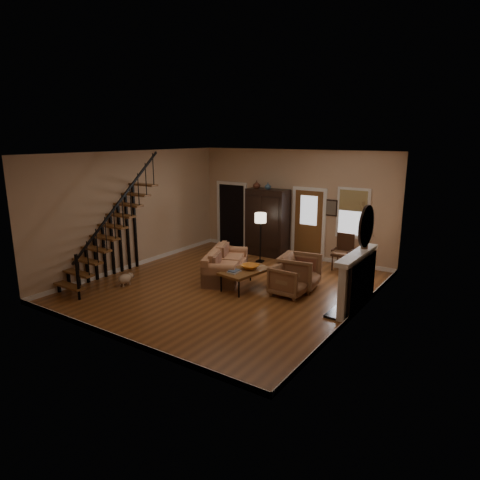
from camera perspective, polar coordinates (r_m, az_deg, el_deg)
The scene contains 15 objects.
room at distance 12.03m, azimuth 1.57°, elevation 3.25°, with size 7.00×7.33×3.30m.
staircase at distance 11.31m, azimuth -17.19°, elevation 2.44°, with size 0.94×2.80×3.20m, color brown, non-canonical shape.
fireplace at distance 9.64m, azimuth 15.53°, elevation -4.64°, with size 0.33×1.95×2.30m.
armoire at distance 13.43m, azimuth 3.69°, elevation 2.35°, with size 1.30×0.60×2.10m, color black, non-canonical shape.
vase_a at distance 13.34m, azimuth 2.24°, elevation 7.40°, with size 0.24×0.24×0.25m, color #4C2619.
vase_b at distance 13.14m, azimuth 3.74°, elevation 7.20°, with size 0.20×0.20×0.21m, color #334C60.
sofa at distance 11.38m, azimuth -1.89°, elevation -3.28°, with size 0.85×1.96×0.73m, color #B67A52, non-canonical shape.
coffee_table at distance 10.61m, azimuth 0.67°, elevation -5.26°, with size 0.73×1.26×0.48m, color brown, non-canonical shape.
bowl at distance 10.61m, azimuth 1.35°, elevation -3.59°, with size 0.43×0.43×0.11m, color orange.
books at distance 10.35m, azimuth -0.79°, elevation -4.18°, with size 0.23×0.31×0.06m, color beige, non-canonical shape.
armchair_left at distance 10.23m, azimuth 6.62°, elevation -5.34°, with size 0.78×0.80×0.73m, color brown.
armchair_right at distance 10.70m, azimuth 7.93°, elevation -4.21°, with size 0.90×0.93×0.85m, color brown.
floor_lamp at distance 12.71m, azimuth 2.72°, elevation 0.30°, with size 0.34×0.34×1.49m, color black, non-canonical shape.
side_chair at distance 12.33m, azimuth 13.48°, elevation -1.63°, with size 0.54×0.54×1.02m, color #351D11, non-canonical shape.
dog at distance 11.24m, azimuth -15.13°, elevation -5.14°, with size 0.25×0.42×0.30m, color tan, non-canonical shape.
Camera 1 is at (5.89, -8.25, 3.69)m, focal length 32.00 mm.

